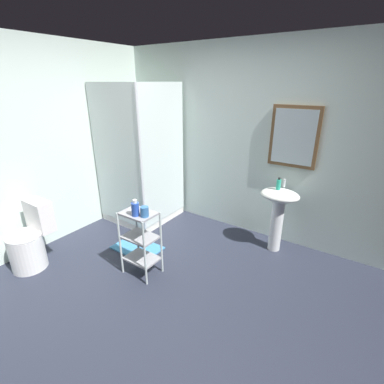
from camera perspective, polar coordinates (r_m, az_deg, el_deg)
ground_plane at (r=3.02m, az=-8.09°, el=-20.39°), size 4.20×4.20×0.02m
wall_back at (r=3.88m, az=9.73°, el=10.13°), size 4.20×0.14×2.50m
wall_left at (r=3.86m, az=-30.30°, el=7.43°), size 0.10×4.20×2.50m
shower_stall at (r=4.27m, az=-10.01°, el=0.11°), size 0.92×0.92×2.00m
pedestal_sink at (r=3.55m, az=17.21°, el=-3.07°), size 0.46×0.37×0.81m
sink_faucet at (r=3.56m, az=18.29°, el=1.73°), size 0.03×0.03×0.10m
toilet at (r=3.70m, az=-30.11°, el=-8.72°), size 0.37×0.49×0.76m
storage_cart at (r=3.09m, az=-10.49°, el=-9.23°), size 0.38×0.28×0.74m
hand_soap_bottle at (r=3.45m, az=17.24°, el=1.52°), size 0.05×0.05×0.15m
shampoo_bottle_blue at (r=2.86m, az=-11.50°, el=-3.36°), size 0.08×0.08×0.17m
rinse_cup at (r=2.83m, az=-9.65°, el=-3.99°), size 0.08×0.08×0.11m
bath_mat at (r=3.74m, az=-11.07°, el=-11.09°), size 0.60×0.40×0.02m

